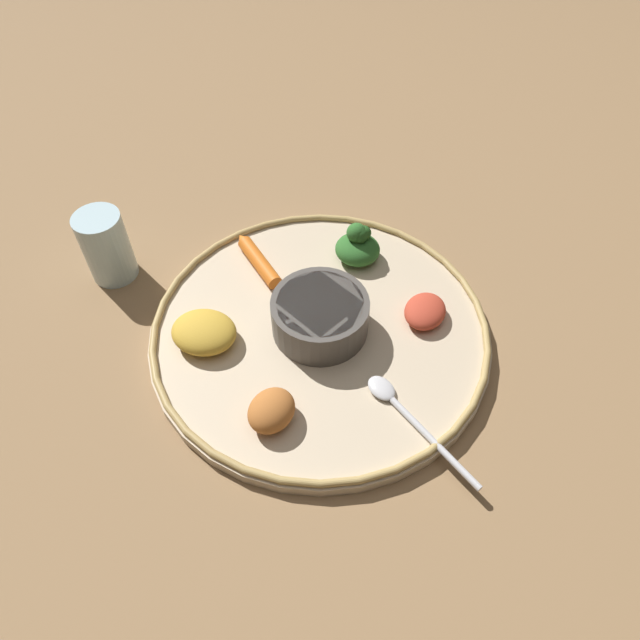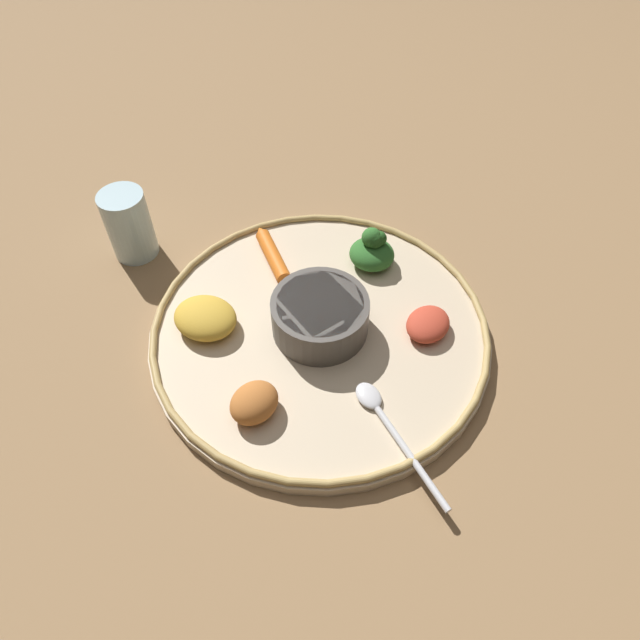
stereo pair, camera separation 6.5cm
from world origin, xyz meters
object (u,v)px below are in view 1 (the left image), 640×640
spoon (404,411)px  carrot_near_spoon (257,259)px  drinking_glass (108,250)px  greens_pile (358,245)px  center_bowl (320,315)px

spoon → carrot_near_spoon: (-0.26, -0.07, 0.01)m
carrot_near_spoon → drinking_glass: size_ratio=1.10×
greens_pile → center_bowl: bearing=-44.9°
spoon → carrot_near_spoon: 0.27m
greens_pile → carrot_near_spoon: 0.13m
center_bowl → spoon: center_bowl is taller
greens_pile → drinking_glass: bearing=-110.1°
carrot_near_spoon → spoon: bearing=14.9°
spoon → greens_pile: bearing=167.1°
center_bowl → greens_pile: (-0.09, 0.09, -0.00)m
spoon → carrot_near_spoon: bearing=-165.1°
greens_pile → drinking_glass: size_ratio=0.84×
center_bowl → carrot_near_spoon: (-0.13, -0.03, -0.02)m
carrot_near_spoon → drinking_glass: 0.18m
greens_pile → carrot_near_spoon: (-0.04, -0.12, -0.01)m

